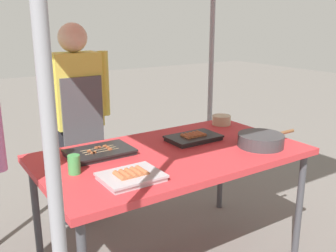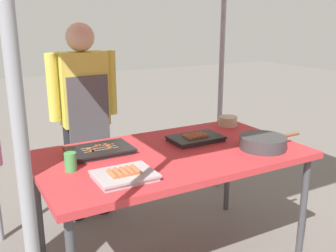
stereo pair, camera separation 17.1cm
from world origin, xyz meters
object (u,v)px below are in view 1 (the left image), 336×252
Objects in this scene: cooking_wok at (261,140)px; drink_cup_near_edge at (74,165)px; vendor_woman at (77,110)px; condiment_bowl at (221,120)px; tray_grilled_sausages at (193,138)px; stall_table at (173,160)px; tray_pork_links at (131,176)px; tray_meat_skewers at (100,152)px.

drink_cup_near_edge is (-1.14, 0.22, 0.01)m from cooking_wok.
condiment_bowl is at bearing 150.20° from vendor_woman.
tray_grilled_sausages is 0.46m from condiment_bowl.
tray_pork_links is at bearing -149.98° from stall_table.
tray_grilled_sausages is 0.87m from drink_cup_near_edge.
cooking_wok is 3.19× the size of condiment_bowl.
cooking_wok is 0.30× the size of vendor_woman.
cooking_wok is 1.16m from drink_cup_near_edge.
drink_cup_near_edge reaches higher than tray_pork_links.
tray_meat_skewers is 3.82× the size of drink_cup_near_edge.
stall_table is 11.42× the size of condiment_bowl.
tray_grilled_sausages is 0.74m from tray_pork_links.
drink_cup_near_edge is at bearing -179.62° from stall_table.
cooking_wok reaches higher than tray_meat_skewers.
tray_pork_links is 2.15× the size of condiment_bowl.
tray_pork_links is at bearing -48.62° from drink_cup_near_edge.
cooking_wok is (0.93, 0.02, 0.02)m from tray_pork_links.
stall_table is 5.32× the size of tray_pork_links.
stall_table is 4.19× the size of tray_meat_skewers.
vendor_woman is at bearing 126.72° from cooking_wok.
tray_grilled_sausages is 2.46× the size of condiment_bowl.
condiment_bowl is 1.31m from drink_cup_near_edge.
stall_table is 3.58× the size of cooking_wok.
drink_cup_near_edge is (-0.22, -0.20, 0.03)m from tray_meat_skewers.
tray_pork_links is at bearing -92.65° from tray_meat_skewers.
tray_grilled_sausages reaches higher than tray_meat_skewers.
cooking_wok is (0.91, -0.41, 0.03)m from tray_meat_skewers.
tray_meat_skewers is 1.06m from condiment_bowl.
drink_cup_near_edge is (-0.86, -0.12, 0.03)m from tray_grilled_sausages.
cooking_wok reaches higher than tray_pork_links.
cooking_wok is at bearing -10.84° from drink_cup_near_edge.
drink_cup_near_edge is (-0.62, -0.00, 0.10)m from stall_table.
cooking_wok is at bearing -23.03° from stall_table.
tray_meat_skewers reaches higher than stall_table.
vendor_woman is at bearing 68.06° from drink_cup_near_edge.
tray_pork_links is 3.01× the size of drink_cup_near_edge.
condiment_bowl is at bearing 6.49° from tray_meat_skewers.
vendor_woman is (0.14, 1.08, 0.11)m from tray_pork_links.
tray_meat_skewers is 0.85× the size of cooking_wok.
vendor_woman is (-0.52, 0.73, 0.11)m from tray_grilled_sausages.
tray_grilled_sausages is 0.64m from tray_meat_skewers.
vendor_woman reaches higher than tray_pork_links.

